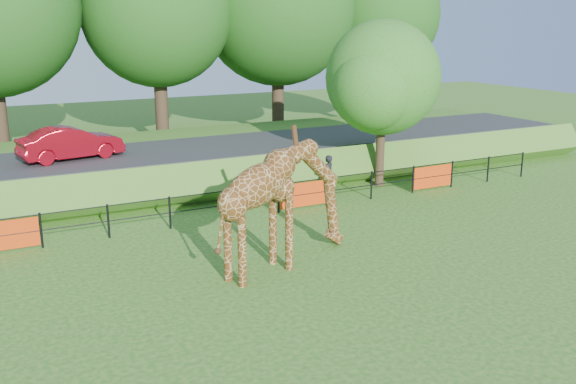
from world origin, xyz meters
The scene contains 9 objects.
ground centered at (0.00, 0.00, 0.00)m, with size 90.00×90.00×0.00m, color #245D17.
giraffe centered at (-0.14, 3.36, 1.74)m, with size 4.87×0.89×3.48m, color #583012, non-canonical shape.
perimeter_fence centered at (0.00, 8.00, 0.55)m, with size 28.07×0.10×1.10m, color black, non-canonical shape.
embankment centered at (0.00, 15.50, 0.65)m, with size 40.00×9.00×1.30m, color #245D17.
road centered at (0.00, 14.00, 1.36)m, with size 40.00×5.00×0.12m, color #2A2A2C.
car_red centered at (-4.03, 13.99, 2.06)m, with size 1.36×3.90×1.29m, color #A50B19.
visitor centered at (4.74, 9.20, 0.81)m, with size 0.59×0.39×1.62m, color black.
tree_east centered at (7.60, 9.63, 4.28)m, with size 5.40×4.71×6.76m.
bg_tree_line centered at (1.89, 22.00, 7.19)m, with size 37.30×8.80×11.82m.
Camera 1 is at (-7.86, -11.69, 6.62)m, focal length 40.00 mm.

